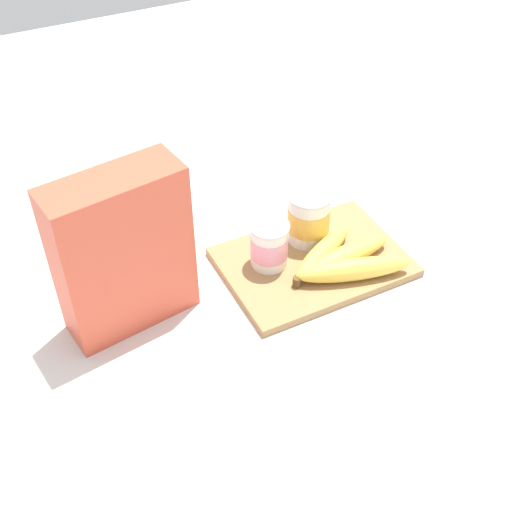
{
  "coord_description": "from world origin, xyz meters",
  "views": [
    {
      "loc": [
        -0.46,
        -0.69,
        0.76
      ],
      "look_at": [
        -0.11,
        0.0,
        0.06
      ],
      "focal_mm": 46.33,
      "sensor_mm": 36.0,
      "label": 1
    }
  ],
  "objects": [
    {
      "name": "yogurt_cup_front",
      "position": [
        -0.07,
        0.02,
        0.05
      ],
      "size": [
        0.07,
        0.07,
        0.08
      ],
      "color": "white",
      "rests_on": "cutting_board"
    },
    {
      "name": "yogurt_cup_back",
      "position": [
        0.02,
        0.05,
        0.06
      ],
      "size": [
        0.08,
        0.08,
        0.09
      ],
      "color": "white",
      "rests_on": "cutting_board"
    },
    {
      "name": "ground_plane",
      "position": [
        0.0,
        0.0,
        0.0
      ],
      "size": [
        2.4,
        2.4,
        0.0
      ],
      "primitive_type": "plane",
      "color": "silver"
    },
    {
      "name": "banana_bunch",
      "position": [
        0.03,
        -0.04,
        0.03
      ],
      "size": [
        0.2,
        0.16,
        0.04
      ],
      "color": "#F1C94A",
      "rests_on": "cutting_board"
    },
    {
      "name": "cutting_board",
      "position": [
        0.0,
        0.0,
        0.01
      ],
      "size": [
        0.3,
        0.22,
        0.01
      ],
      "primitive_type": "cube",
      "color": "#A37A4C",
      "rests_on": "ground_plane"
    },
    {
      "name": "cereal_box",
      "position": [
        -0.31,
        0.03,
        0.13
      ],
      "size": [
        0.21,
        0.11,
        0.26
      ],
      "primitive_type": "cube",
      "rotation": [
        0.0,
        0.0,
        3.29
      ],
      "color": "#D85138",
      "rests_on": "ground_plane"
    }
  ]
}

